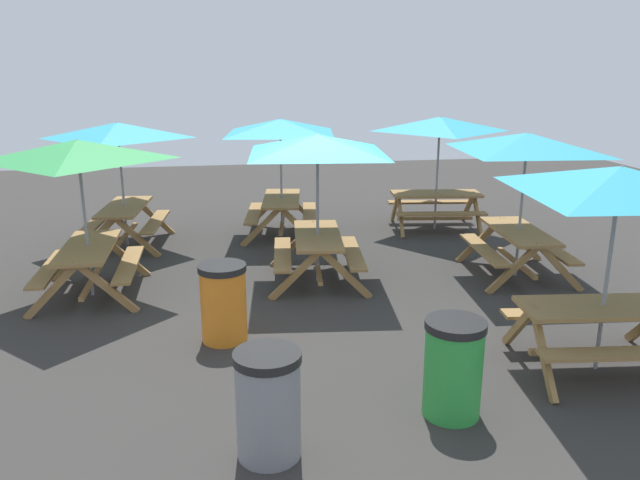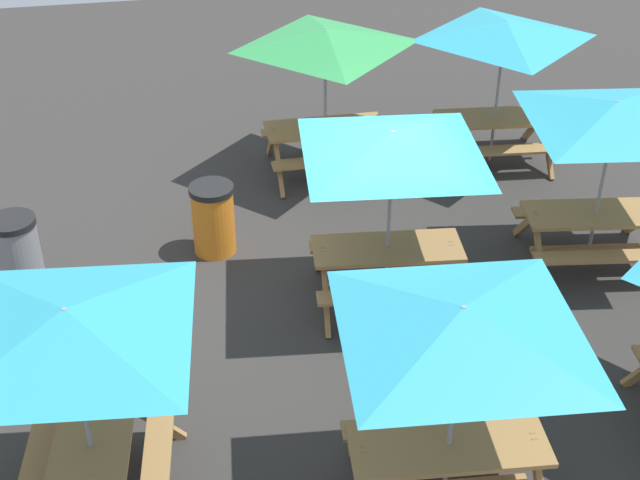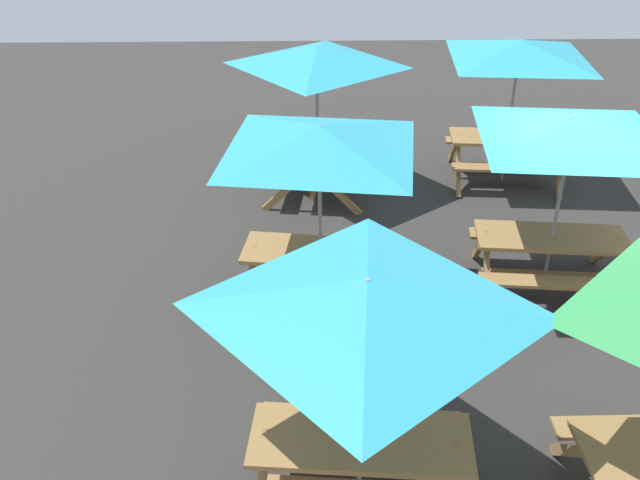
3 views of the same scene
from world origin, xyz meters
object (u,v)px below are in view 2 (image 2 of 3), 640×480
trash_bin_gray (18,253)px  picnic_table_5 (325,49)px  picnic_table_2 (70,339)px  picnic_table_3 (392,156)px  picnic_table_1 (613,125)px  picnic_table_4 (504,40)px  trash_bin_green (39,340)px  picnic_table_0 (461,337)px  trash_bin_orange (213,219)px

trash_bin_gray → picnic_table_5: bearing=27.4°
picnic_table_2 → picnic_table_3: (3.43, 2.62, 0.00)m
picnic_table_1 → picnic_table_4: 2.98m
picnic_table_1 → trash_bin_green: picnic_table_1 is taller
trash_bin_gray → trash_bin_green: bearing=-78.4°
picnic_table_1 → picnic_table_5: bearing=140.9°
picnic_table_0 → picnic_table_1: 4.65m
picnic_table_2 → trash_bin_green: (-0.63, 1.96, -1.49)m
trash_bin_gray → picnic_table_4: bearing=16.6°
trash_bin_gray → trash_bin_orange: bearing=7.9°
picnic_table_4 → trash_bin_gray: 7.45m
picnic_table_4 → trash_bin_green: (-6.62, -3.90, -1.49)m
trash_bin_green → picnic_table_2: bearing=-72.2°
picnic_table_1 → trash_bin_gray: picnic_table_1 is taller
picnic_table_5 → trash_bin_gray: picnic_table_5 is taller
picnic_table_3 → picnic_table_5: same height
trash_bin_gray → picnic_table_0: bearing=-46.3°
picnic_table_2 → trash_bin_gray: size_ratio=2.87×
picnic_table_4 → picnic_table_2: bearing=-130.2°
picnic_table_1 → trash_bin_gray: bearing=-178.8°
picnic_table_3 → picnic_table_1: bearing=11.5°
picnic_table_0 → trash_bin_green: picnic_table_0 is taller
trash_bin_green → trash_bin_orange: size_ratio=1.00×
picnic_table_4 → picnic_table_5: size_ratio=1.00×
picnic_table_1 → trash_bin_green: bearing=-164.2°
picnic_table_0 → trash_bin_green: (-3.79, 2.55, -1.49)m
trash_bin_orange → picnic_table_0: bearing=-70.1°
picnic_table_0 → picnic_table_4: (2.83, 6.45, 0.00)m
trash_bin_orange → picnic_table_5: bearing=45.4°
picnic_table_1 → picnic_table_5: (-2.90, 3.14, 0.00)m
picnic_table_2 → picnic_table_4: same height
picnic_table_3 → trash_bin_orange: bearing=149.0°
picnic_table_1 → picnic_table_4: (-0.26, 2.97, 0.00)m
picnic_table_0 → picnic_table_1: size_ratio=1.01×
picnic_table_0 → picnic_table_2: bearing=174.5°
picnic_table_2 → picnic_table_4: 8.38m
picnic_table_4 → trash_bin_orange: picnic_table_4 is taller
picnic_table_3 → trash_bin_green: picnic_table_3 is taller
picnic_table_3 → trash_bin_gray: size_ratio=2.87×
picnic_table_0 → picnic_table_3: same height
picnic_table_2 → trash_bin_gray: 4.18m
picnic_table_1 → trash_bin_green: 7.10m
trash_bin_green → trash_bin_orange: (2.09, 2.16, 0.00)m
picnic_table_1 → picnic_table_3: size_ratio=1.00×
picnic_table_3 → trash_bin_orange: (-1.97, 1.49, -1.49)m
picnic_table_5 → trash_bin_orange: size_ratio=2.38×
picnic_table_0 → picnic_table_3: size_ratio=1.00×
picnic_table_0 → trash_bin_orange: bearing=115.0°
picnic_table_2 → picnic_table_5: (3.35, 6.03, 0.00)m
picnic_table_3 → trash_bin_green: (-4.06, -0.67, -1.49)m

